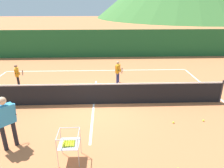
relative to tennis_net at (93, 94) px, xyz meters
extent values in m
plane|color=#C67042|center=(0.00, 0.00, -0.50)|extent=(120.00, 120.00, 0.00)
cube|color=white|center=(0.00, 4.81, -0.50)|extent=(11.74, 0.08, 0.01)
cube|color=white|center=(5.87, 0.00, -0.50)|extent=(0.08, 9.40, 0.01)
cube|color=white|center=(0.00, 0.00, -0.50)|extent=(0.08, 5.64, 0.01)
cylinder|color=#333338|center=(5.66, 0.00, 0.03)|extent=(0.08, 0.08, 1.05)
cube|color=black|center=(0.00, 0.00, -0.04)|extent=(11.23, 0.02, 0.92)
cube|color=white|center=(0.00, 0.00, 0.45)|extent=(11.23, 0.03, 0.06)
cylinder|color=black|center=(-2.54, -2.93, -0.07)|extent=(0.13, 0.13, 0.85)
cylinder|color=black|center=(-2.31, -2.70, -0.07)|extent=(0.13, 0.13, 0.85)
cube|color=#338CBF|center=(-2.43, -2.81, 0.65)|extent=(0.52, 0.53, 0.60)
sphere|color=#DBAD84|center=(-2.43, -2.81, 1.10)|extent=(0.23, 0.23, 0.23)
cylinder|color=#338CBF|center=(-2.25, -2.57, 0.61)|extent=(0.19, 0.19, 0.59)
torus|color=#262628|center=(-2.44, -2.40, 0.55)|extent=(0.22, 0.22, 0.29)
cylinder|color=black|center=(-2.26, -2.57, 0.55)|extent=(0.18, 0.17, 0.03)
cylinder|color=black|center=(-4.13, 2.36, -0.20)|extent=(0.09, 0.09, 0.59)
cylinder|color=black|center=(-4.07, 2.15, -0.20)|extent=(0.09, 0.09, 0.59)
cube|color=orange|center=(-4.10, 2.26, 0.30)|extent=(0.25, 0.38, 0.41)
sphere|color=#996B4C|center=(-4.10, 2.26, 0.61)|extent=(0.16, 0.16, 0.16)
cylinder|color=orange|center=(-4.10, 2.46, 0.27)|extent=(0.17, 0.10, 0.40)
cylinder|color=orange|center=(-4.02, 2.07, 0.27)|extent=(0.13, 0.09, 0.41)
torus|color=#262628|center=(-3.75, 2.14, 0.29)|extent=(0.10, 0.29, 0.29)
cylinder|color=black|center=(-3.99, 2.07, 0.29)|extent=(0.22, 0.08, 0.03)
cylinder|color=navy|center=(1.26, 2.64, -0.19)|extent=(0.09, 0.09, 0.62)
cylinder|color=navy|center=(1.18, 2.42, -0.19)|extent=(0.09, 0.09, 0.62)
cube|color=orange|center=(1.22, 2.53, 0.33)|extent=(0.30, 0.40, 0.43)
sphere|color=tan|center=(1.22, 2.53, 0.66)|extent=(0.17, 0.17, 0.17)
cylinder|color=orange|center=(1.35, 2.71, 0.31)|extent=(0.18, 0.12, 0.42)
cylinder|color=orange|center=(1.17, 2.32, 0.30)|extent=(0.14, 0.11, 0.42)
torus|color=#262628|center=(1.42, 2.22, 0.31)|extent=(0.13, 0.28, 0.29)
cylinder|color=black|center=(1.19, 2.32, 0.31)|extent=(0.21, 0.11, 0.03)
cylinder|color=#B7B7BC|center=(-0.79, -3.16, -0.05)|extent=(0.02, 0.02, 0.89)
cylinder|color=#B7B7BC|center=(-0.23, -3.16, -0.05)|extent=(0.02, 0.02, 0.89)
cylinder|color=#B7B7BC|center=(-0.79, -3.72, -0.05)|extent=(0.02, 0.02, 0.89)
cylinder|color=#B7B7BC|center=(-0.23, -3.72, -0.05)|extent=(0.02, 0.02, 0.89)
cube|color=#B7B7BC|center=(-0.51, -3.44, 0.05)|extent=(0.56, 0.56, 0.01)
cube|color=#B7B7BC|center=(-0.51, -3.16, 0.39)|extent=(0.56, 0.02, 0.02)
cube|color=#B7B7BC|center=(-0.51, -3.72, 0.39)|extent=(0.56, 0.02, 0.02)
cube|color=#B7B7BC|center=(-0.79, -3.44, 0.39)|extent=(0.02, 0.56, 0.02)
cube|color=#B7B7BC|center=(-0.23, -3.44, 0.39)|extent=(0.02, 0.56, 0.02)
sphere|color=yellow|center=(-0.64, -3.57, 0.08)|extent=(0.07, 0.07, 0.07)
sphere|color=yellow|center=(-0.64, -3.51, 0.08)|extent=(0.07, 0.07, 0.07)
sphere|color=yellow|center=(-0.65, -3.44, 0.08)|extent=(0.07, 0.07, 0.07)
sphere|color=yellow|center=(-0.64, -3.38, 0.09)|extent=(0.07, 0.07, 0.07)
sphere|color=yellow|center=(-0.65, -3.31, 0.08)|extent=(0.07, 0.07, 0.07)
sphere|color=yellow|center=(-0.58, -3.58, 0.09)|extent=(0.07, 0.07, 0.07)
sphere|color=yellow|center=(-0.58, -3.51, 0.08)|extent=(0.07, 0.07, 0.07)
sphere|color=yellow|center=(-0.58, -3.44, 0.09)|extent=(0.07, 0.07, 0.07)
sphere|color=yellow|center=(-0.58, -3.37, 0.09)|extent=(0.07, 0.07, 0.07)
sphere|color=yellow|center=(-0.58, -3.31, 0.08)|extent=(0.07, 0.07, 0.07)
sphere|color=yellow|center=(-0.51, -3.57, 0.09)|extent=(0.07, 0.07, 0.07)
sphere|color=yellow|center=(-0.51, -3.50, 0.08)|extent=(0.07, 0.07, 0.07)
sphere|color=yellow|center=(-0.51, -3.44, 0.09)|extent=(0.07, 0.07, 0.07)
sphere|color=yellow|center=(-0.51, -3.38, 0.08)|extent=(0.07, 0.07, 0.07)
sphere|color=yellow|center=(-0.51, -3.31, 0.09)|extent=(0.07, 0.07, 0.07)
sphere|color=yellow|center=(-0.44, -3.56, 0.09)|extent=(0.07, 0.07, 0.07)
sphere|color=yellow|center=(-0.44, -3.51, 0.09)|extent=(0.07, 0.07, 0.07)
sphere|color=yellow|center=(-0.45, -3.44, 0.08)|extent=(0.07, 0.07, 0.07)
sphere|color=yellow|center=(-0.45, -3.38, 0.09)|extent=(0.07, 0.07, 0.07)
sphere|color=yellow|center=(-0.45, -3.32, 0.08)|extent=(0.07, 0.07, 0.07)
sphere|color=yellow|center=(-0.38, -3.56, 0.08)|extent=(0.07, 0.07, 0.07)
sphere|color=yellow|center=(-0.39, -3.50, 0.09)|extent=(0.07, 0.07, 0.07)
sphere|color=yellow|center=(-0.38, -3.44, 0.08)|extent=(0.07, 0.07, 0.07)
sphere|color=yellow|center=(-0.39, -3.37, 0.09)|extent=(0.07, 0.07, 0.07)
sphere|color=yellow|center=(-0.39, -3.32, 0.08)|extent=(0.07, 0.07, 0.07)
sphere|color=yellow|center=(-0.64, -3.57, 0.14)|extent=(0.07, 0.07, 0.07)
sphere|color=yellow|center=(-0.64, -3.50, 0.14)|extent=(0.07, 0.07, 0.07)
sphere|color=yellow|center=(3.04, -1.66, -0.47)|extent=(0.07, 0.07, 0.07)
sphere|color=yellow|center=(4.21, -1.57, -0.47)|extent=(0.07, 0.07, 0.07)
cube|color=#1E5B2D|center=(0.00, 8.36, 0.60)|extent=(25.83, 0.08, 2.19)
camera|label=1|loc=(0.50, -8.18, 3.71)|focal=33.16mm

